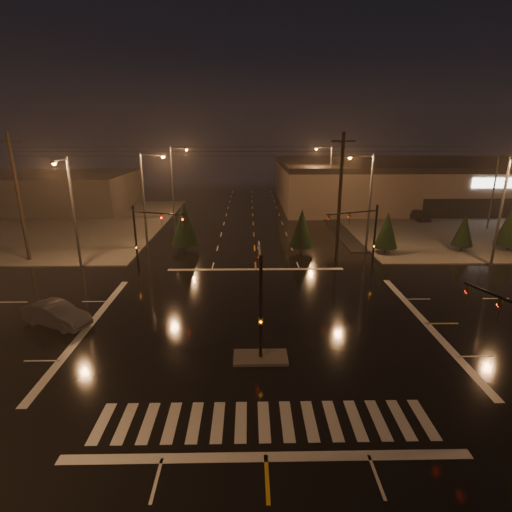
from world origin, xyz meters
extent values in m
plane|color=black|center=(0.00, 0.00, 0.00)|extent=(140.00, 140.00, 0.00)
cube|color=#4C4944|center=(30.00, 30.00, 0.06)|extent=(36.00, 36.00, 0.12)
cube|color=#4C4944|center=(-30.00, 30.00, 0.06)|extent=(36.00, 36.00, 0.12)
cube|color=#4C4944|center=(0.00, -4.00, 0.07)|extent=(3.00, 1.60, 0.15)
cube|color=beige|center=(0.00, -9.00, 0.01)|extent=(15.00, 2.60, 0.01)
cube|color=beige|center=(0.00, -11.00, 0.01)|extent=(16.00, 0.50, 0.01)
cube|color=beige|center=(0.00, 11.00, 0.01)|extent=(16.00, 0.50, 0.01)
cube|color=#766454|center=(35.00, 46.00, 3.50)|extent=(60.00, 28.00, 7.00)
cube|color=black|center=(35.00, 46.00, 6.80)|extent=(60.20, 28.20, 0.80)
cube|color=white|center=(35.00, 31.90, 5.20)|extent=(9.00, 0.20, 1.40)
cube|color=black|center=(35.00, 31.95, 1.60)|extent=(22.00, 0.15, 2.80)
cube|color=#393532|center=(-35.00, 42.00, 2.80)|extent=(30.00, 18.00, 5.60)
cylinder|color=black|center=(0.00, -4.00, 3.00)|extent=(0.18, 0.18, 6.00)
cylinder|color=black|center=(0.00, -1.75, 5.50)|extent=(0.12, 4.50, 0.12)
imported|color=#594707|center=(0.00, 0.27, 5.45)|extent=(0.16, 0.20, 1.00)
cube|color=#594707|center=(0.00, -4.00, 2.30)|extent=(0.25, 0.18, 0.35)
cylinder|color=black|center=(10.50, 10.50, 3.00)|extent=(0.18, 0.18, 6.00)
cylinder|color=black|center=(8.15, 9.64, 5.50)|extent=(4.74, 1.82, 0.12)
imported|color=#594707|center=(6.04, 8.88, 5.45)|extent=(0.24, 0.22, 1.00)
cube|color=#594707|center=(10.50, 10.50, 2.30)|extent=(0.25, 0.18, 0.35)
cylinder|color=black|center=(-10.50, 10.50, 3.00)|extent=(0.18, 0.18, 6.00)
cylinder|color=black|center=(-8.15, 9.64, 5.50)|extent=(4.74, 1.82, 0.12)
imported|color=#594707|center=(-6.04, 8.88, 5.45)|extent=(0.24, 0.22, 1.00)
cube|color=#594707|center=(-10.50, 10.50, 2.30)|extent=(0.25, 0.18, 0.35)
cylinder|color=black|center=(9.82, -8.62, 5.50)|extent=(1.48, 3.80, 0.12)
imported|color=#594707|center=(9.20, -6.93, 5.45)|extent=(0.22, 0.24, 1.00)
cylinder|color=#38383A|center=(-11.50, 18.00, 5.00)|extent=(0.24, 0.24, 10.00)
cylinder|color=#38383A|center=(-10.30, 18.00, 9.80)|extent=(2.40, 0.14, 0.14)
cube|color=#38383A|center=(-9.20, 18.00, 9.75)|extent=(0.70, 0.30, 0.18)
sphere|color=orange|center=(-9.20, 18.00, 9.62)|extent=(0.32, 0.32, 0.32)
cylinder|color=#38383A|center=(-11.50, 34.00, 5.00)|extent=(0.24, 0.24, 10.00)
cylinder|color=#38383A|center=(-10.30, 34.00, 9.80)|extent=(2.40, 0.14, 0.14)
cube|color=#38383A|center=(-9.20, 34.00, 9.75)|extent=(0.70, 0.30, 0.18)
sphere|color=orange|center=(-9.20, 34.00, 9.62)|extent=(0.32, 0.32, 0.32)
cylinder|color=#38383A|center=(11.50, 16.00, 5.00)|extent=(0.24, 0.24, 10.00)
cylinder|color=#38383A|center=(10.30, 16.00, 9.80)|extent=(2.40, 0.14, 0.14)
cube|color=#38383A|center=(9.20, 16.00, 9.75)|extent=(0.70, 0.30, 0.18)
sphere|color=orange|center=(9.20, 16.00, 9.62)|extent=(0.32, 0.32, 0.32)
cylinder|color=#38383A|center=(11.50, 36.00, 5.00)|extent=(0.24, 0.24, 10.00)
cylinder|color=#38383A|center=(10.30, 36.00, 9.80)|extent=(2.40, 0.14, 0.14)
cube|color=#38383A|center=(9.20, 36.00, 9.75)|extent=(0.70, 0.30, 0.18)
sphere|color=orange|center=(9.20, 36.00, 9.62)|extent=(0.32, 0.32, 0.32)
cylinder|color=#38383A|center=(-16.00, 11.50, 5.00)|extent=(0.24, 0.24, 10.00)
cylinder|color=#38383A|center=(-16.00, 10.30, 9.80)|extent=(0.14, 2.40, 0.14)
cube|color=#38383A|center=(-16.00, 9.20, 9.75)|extent=(0.30, 0.70, 0.18)
sphere|color=orange|center=(-16.00, 9.20, 9.62)|extent=(0.32, 0.32, 0.32)
cylinder|color=#38383A|center=(22.00, 11.50, 5.00)|extent=(0.24, 0.24, 10.00)
cylinder|color=black|center=(-22.00, 14.00, 6.00)|extent=(0.32, 0.32, 12.00)
cube|color=black|center=(-22.00, 14.00, 11.20)|extent=(2.20, 0.12, 0.12)
cylinder|color=black|center=(8.00, 14.00, 6.00)|extent=(0.32, 0.32, 12.00)
cube|color=black|center=(8.00, 14.00, 11.20)|extent=(2.20, 0.12, 0.12)
cylinder|color=black|center=(13.39, 15.68, 0.35)|extent=(0.18, 0.18, 0.70)
cone|color=black|center=(13.39, 15.68, 2.52)|extent=(2.33, 2.33, 3.64)
cylinder|color=black|center=(21.59, 16.25, 0.35)|extent=(0.18, 0.18, 0.70)
cone|color=black|center=(21.59, 16.25, 2.34)|extent=(2.10, 2.10, 3.28)
cylinder|color=black|center=(26.73, 16.60, 0.35)|extent=(0.18, 0.18, 0.70)
cone|color=black|center=(26.73, 16.60, 2.94)|extent=(2.87, 2.87, 4.48)
cylinder|color=black|center=(-7.30, 17.09, 0.35)|extent=(0.18, 0.18, 0.70)
cone|color=black|center=(-7.30, 17.09, 2.92)|extent=(2.84, 2.84, 4.43)
cylinder|color=black|center=(4.80, 16.20, 0.35)|extent=(0.18, 0.18, 0.70)
cone|color=black|center=(4.80, 16.20, 2.65)|extent=(2.50, 2.50, 3.91)
imported|color=black|center=(23.24, 31.68, 0.79)|extent=(2.79, 4.90, 1.57)
imported|color=#505157|center=(-13.06, 0.27, 0.76)|extent=(4.85, 3.33, 1.51)
camera|label=1|loc=(-0.61, -23.38, 12.03)|focal=28.00mm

